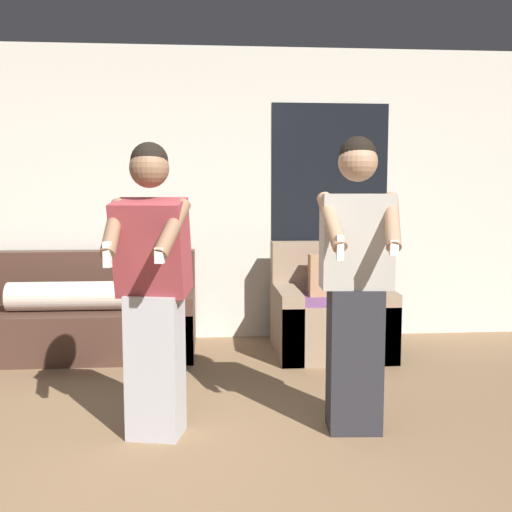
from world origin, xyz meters
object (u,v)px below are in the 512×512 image
Objects in this scene: couch at (80,318)px; person_left at (153,290)px; person_right at (356,283)px; armchair at (330,315)px.

person_left is at bearing -66.74° from couch.
person_right reaches higher than couch.
couch is 2.07× the size of armchair.
armchair reaches higher than couch.
person_right is (1.94, -1.86, 0.57)m from couch.
person_left reaches higher than couch.
armchair is at bearing -3.67° from couch.
person_left is at bearing -179.72° from person_right.
couch is 2.75m from person_right.
person_right is at bearing 0.28° from person_left.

